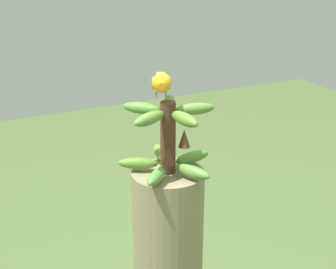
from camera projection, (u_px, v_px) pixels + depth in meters
name	position (u px, v px, depth m)	size (l,w,h in m)	color
banana_bunch	(169.00, 139.00, 1.51)	(0.30, 0.30, 0.23)	#4C2D1E
perched_bird	(161.00, 83.00, 1.47)	(0.20, 0.11, 0.09)	#C68933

